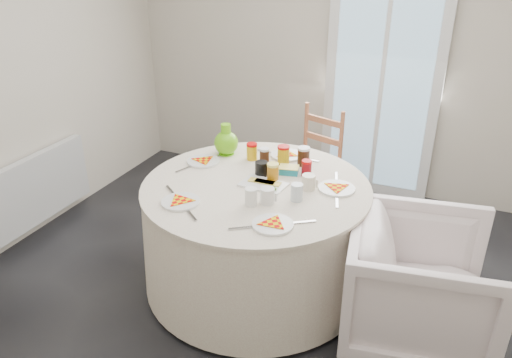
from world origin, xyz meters
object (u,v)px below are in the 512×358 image
at_px(radiator, 40,187).
at_px(table, 256,235).
at_px(green_pitcher, 226,140).
at_px(wooden_chair, 310,164).
at_px(armchair, 420,283).

relative_size(radiator, table, 0.66).
bearing_deg(radiator, green_pitcher, 15.31).
height_order(radiator, wooden_chair, wooden_chair).
bearing_deg(armchair, wooden_chair, 32.77).
relative_size(table, armchair, 1.81).
bearing_deg(armchair, radiator, 79.42).
height_order(armchair, green_pitcher, green_pitcher).
bearing_deg(green_pitcher, radiator, -147.19).
distance_m(armchair, green_pitcher, 1.63).
distance_m(radiator, green_pitcher, 1.61).
xyz_separation_m(radiator, table, (1.88, 0.03, -0.01)).
relative_size(table, green_pitcher, 6.72).
distance_m(radiator, wooden_chair, 2.21).
bearing_deg(table, green_pitcher, 136.56).
bearing_deg(table, radiator, -179.08).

